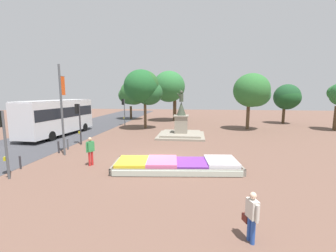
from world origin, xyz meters
name	(u,v)px	position (x,y,z in m)	size (l,w,h in m)	color
ground_plane	(156,160)	(0.00, 0.00, 0.00)	(94.25, 94.25, 0.00)	brown
flower_planter	(177,165)	(1.50, -1.56, 0.25)	(7.34, 3.20, 0.57)	#38281C
statue_monument	(181,129)	(1.15, 8.34, 0.79)	(4.61, 4.61, 4.59)	gray
traffic_light_near_crossing	(2,132)	(-6.94, -3.99, 2.38)	(0.41, 0.30, 3.45)	#4C5156
traffic_light_mid_block	(78,117)	(-7.14, 3.74, 2.37)	(0.42, 0.31, 3.43)	#2D2D33
traffic_light_far_corner	(124,107)	(-6.96, 15.32, 2.47)	(0.41, 0.28, 3.58)	#4C5156
banner_pole	(62,109)	(-6.56, 0.54, 3.26)	(0.14, 0.65, 6.22)	#4C5156
city_bus	(57,116)	(-11.38, 7.41, 2.06)	(3.07, 9.33, 3.61)	silver
pedestrian_with_handbag	(252,214)	(4.10, -7.60, 0.85)	(0.36, 0.71, 1.53)	#264CA5
pedestrian_near_planter	(90,149)	(-3.68, -1.46, 1.00)	(0.38, 0.51, 1.72)	red
kerb_bollard_mid_a	(20,162)	(-7.40, -2.53, 0.41)	(0.12, 0.12, 0.79)	#2D2D33
kerb_bollard_mid_b	(59,147)	(-7.26, 0.94, 0.48)	(0.14, 0.14, 0.92)	#2D2D33
kerb_bollard_north	(68,144)	(-7.22, 2.05, 0.45)	(0.13, 0.13, 0.86)	#4C5156
park_tree_far_left	(132,94)	(-7.76, 22.55, 4.26)	(5.04, 4.50, 6.43)	#4C3823
park_tree_behind_statue	(287,97)	(15.42, 19.68, 3.74)	(3.60, 3.43, 5.58)	#4C3823
park_tree_far_right	(252,91)	(9.12, 13.53, 4.52)	(4.33, 4.29, 6.60)	brown
park_tree_street_side	(170,86)	(-1.38, 21.32, 5.38)	(4.88, 5.87, 7.72)	#4C3823
park_tree_mid_canopy	(144,87)	(-3.55, 12.61, 5.00)	(4.52, 4.42, 7.08)	brown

